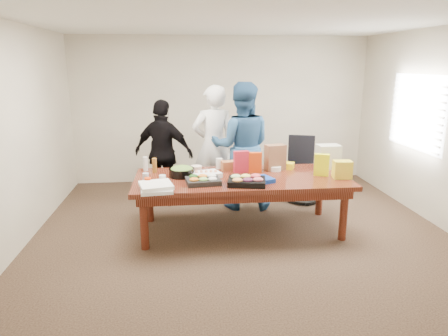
{
  "coord_description": "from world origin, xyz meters",
  "views": [
    {
      "loc": [
        -0.78,
        -5.04,
        2.2
      ],
      "look_at": [
        -0.22,
        0.1,
        0.85
      ],
      "focal_mm": 32.18,
      "sensor_mm": 36.0,
      "label": 1
    }
  ],
  "objects": [
    {
      "name": "person_left",
      "position": [
        -1.06,
        1.17,
        0.84
      ],
      "size": [
        1.06,
        0.78,
        1.68
      ],
      "primitive_type": "imported",
      "rotation": [
        0.0,
        0.0,
        2.71
      ],
      "color": "black",
      "rests_on": "floor"
    },
    {
      "name": "clear_cup_b",
      "position": [
        -1.24,
        -0.06,
        0.8
      ],
      "size": [
        0.1,
        0.1,
        0.11
      ],
      "primitive_type": "cylinder",
      "rotation": [
        0.0,
        0.0,
        -0.3
      ],
      "color": "silver",
      "rests_on": "conference_table"
    },
    {
      "name": "chip_bag_red",
      "position": [
        0.03,
        0.23,
        0.9
      ],
      "size": [
        0.21,
        0.11,
        0.3
      ],
      "primitive_type": "cube",
      "rotation": [
        0.0,
        0.0,
        0.12
      ],
      "color": "#B51E31",
      "rests_on": "conference_table"
    },
    {
      "name": "bread_loaf",
      "position": [
        -0.06,
        0.38,
        0.81
      ],
      "size": [
        0.34,
        0.18,
        0.13
      ],
      "primitive_type": "cube",
      "rotation": [
        0.0,
        0.0,
        0.15
      ],
      "color": "#9F5A32",
      "rests_on": "conference_table"
    },
    {
      "name": "person_right",
      "position": [
        0.14,
        0.92,
        0.97
      ],
      "size": [
        1.04,
        0.86,
        1.94
      ],
      "primitive_type": "imported",
      "rotation": [
        0.0,
        0.0,
        3.0
      ],
      "color": "#264F7D",
      "rests_on": "floor"
    },
    {
      "name": "person_center",
      "position": [
        -0.27,
        1.18,
        0.95
      ],
      "size": [
        0.77,
        0.59,
        1.89
      ],
      "primitive_type": "imported",
      "rotation": [
        0.0,
        0.0,
        3.35
      ],
      "color": "white",
      "rests_on": "floor"
    },
    {
      "name": "salad_bowl",
      "position": [
        -0.78,
        0.11,
        0.81
      ],
      "size": [
        0.38,
        0.38,
        0.11
      ],
      "primitive_type": "cylinder",
      "rotation": [
        0.0,
        0.0,
        0.14
      ],
      "color": "black",
      "rests_on": "conference_table"
    },
    {
      "name": "mustard_bottle",
      "position": [
        0.12,
        0.36,
        0.84
      ],
      "size": [
        0.07,
        0.07,
        0.19
      ],
      "primitive_type": "cylinder",
      "rotation": [
        0.0,
        0.0,
        0.13
      ],
      "color": "#F6FC14",
      "rests_on": "conference_table"
    },
    {
      "name": "pizza_box_lower",
      "position": [
        -1.08,
        -0.48,
        0.77
      ],
      "size": [
        0.4,
        0.4,
        0.04
      ],
      "primitive_type": "cube",
      "rotation": [
        0.0,
        0.0,
        0.1
      ],
      "color": "white",
      "rests_on": "conference_table"
    },
    {
      "name": "ranch_bottle",
      "position": [
        -1.28,
        0.47,
        0.85
      ],
      "size": [
        0.07,
        0.07,
        0.2
      ],
      "primitive_type": "cylinder",
      "rotation": [
        0.0,
        0.0,
        -0.03
      ],
      "color": "silver",
      "rests_on": "conference_table"
    },
    {
      "name": "grocery_bag_yellow",
      "position": [
        1.3,
        -0.19,
        0.87
      ],
      "size": [
        0.25,
        0.18,
        0.23
      ],
      "primitive_type": "cube",
      "rotation": [
        0.0,
        0.0,
        -0.11
      ],
      "color": "yellow",
      "rests_on": "conference_table"
    },
    {
      "name": "wall_front",
      "position": [
        0.0,
        -2.5,
        1.35
      ],
      "size": [
        5.5,
        0.04,
        2.7
      ],
      "primitive_type": "cube",
      "color": "beige",
      "rests_on": "floor"
    },
    {
      "name": "red_cup",
      "position": [
        -1.2,
        -0.28,
        0.8
      ],
      "size": [
        0.09,
        0.09,
        0.11
      ],
      "primitive_type": "cylinder",
      "rotation": [
        0.0,
        0.0,
        0.16
      ],
      "color": "red",
      "rests_on": "conference_table"
    },
    {
      "name": "kraft_bag",
      "position": [
        0.52,
        0.32,
        0.93
      ],
      "size": [
        0.3,
        0.22,
        0.36
      ],
      "primitive_type": "cube",
      "rotation": [
        0.0,
        0.0,
        0.23
      ],
      "color": "brown",
      "rests_on": "conference_table"
    },
    {
      "name": "sheet_cake",
      "position": [
        -0.46,
        0.06,
        0.78
      ],
      "size": [
        0.43,
        0.37,
        0.06
      ],
      "primitive_type": "cube",
      "rotation": [
        0.0,
        0.0,
        0.33
      ],
      "color": "white",
      "rests_on": "conference_table"
    },
    {
      "name": "chip_bag_orange",
      "position": [
        0.22,
        0.23,
        0.89
      ],
      "size": [
        0.19,
        0.1,
        0.28
      ],
      "primitive_type": "cube",
      "rotation": [
        0.0,
        0.0,
        -0.11
      ],
      "color": "#CE3C0C",
      "rests_on": "conference_table"
    },
    {
      "name": "floor",
      "position": [
        0.0,
        0.0,
        -0.01
      ],
      "size": [
        5.5,
        5.0,
        0.02
      ],
      "primitive_type": "cube",
      "color": "#47301E",
      "rests_on": "ground"
    },
    {
      "name": "chip_bag_blue",
      "position": [
        0.18,
        -0.26,
        0.78
      ],
      "size": [
        0.43,
        0.38,
        0.05
      ],
      "primitive_type": "cube",
      "rotation": [
        0.0,
        0.0,
        0.39
      ],
      "color": "#133CAF",
      "rests_on": "conference_table"
    },
    {
      "name": "mayo_jar",
      "position": [
        -0.25,
        0.48,
        0.82
      ],
      "size": [
        0.11,
        0.11,
        0.15
      ],
      "primitive_type": "cylinder",
      "rotation": [
        0.0,
        0.0,
        -0.25
      ],
      "color": "silver",
      "rests_on": "conference_table"
    },
    {
      "name": "conference_table",
      "position": [
        0.0,
        0.0,
        0.38
      ],
      "size": [
        2.8,
        1.2,
        0.75
      ],
      "primitive_type": "cube",
      "color": "#4C1C0F",
      "rests_on": "floor"
    },
    {
      "name": "grocery_bag_white",
      "position": [
        1.3,
        0.33,
        0.92
      ],
      "size": [
        0.32,
        0.23,
        0.34
      ],
      "primitive_type": "cube",
      "rotation": [
        0.0,
        0.0,
        0.01
      ],
      "color": "silver",
      "rests_on": "conference_table"
    },
    {
      "name": "plate_a",
      "position": [
        0.59,
        0.45,
        0.76
      ],
      "size": [
        0.29,
        0.29,
        0.01
      ],
      "primitive_type": "cylinder",
      "rotation": [
        0.0,
        0.0,
        -0.27
      ],
      "color": "white",
      "rests_on": "conference_table"
    },
    {
      "name": "dip_bowl_b",
      "position": [
        -0.58,
        0.42,
        0.78
      ],
      "size": [
        0.2,
        0.2,
        0.06
      ],
      "primitive_type": "cylinder",
      "rotation": [
        0.0,
        0.0,
        0.34
      ],
      "color": "#F7DDC4",
      "rests_on": "conference_table"
    },
    {
      "name": "wall_left",
      "position": [
        -2.75,
        0.0,
        1.35
      ],
      "size": [
        0.04,
        5.0,
        2.7
      ],
      "primitive_type": "cube",
      "color": "beige",
      "rests_on": "floor"
    },
    {
      "name": "veggie_tray",
      "position": [
        -0.52,
        -0.24,
        0.78
      ],
      "size": [
        0.45,
        0.37,
        0.06
      ],
      "primitive_type": "cube",
      "rotation": [
        0.0,
        0.0,
        0.11
      ],
      "color": "black",
      "rests_on": "conference_table"
    },
    {
      "name": "window_blinds",
      "position": [
        2.68,
        0.6,
        1.5
      ],
      "size": [
        0.04,
        1.36,
        1.0
      ],
      "primitive_type": "cube",
      "color": "beige",
      "rests_on": "wall_right"
    },
    {
      "name": "wall_back",
      "position": [
        0.0,
        2.5,
        1.35
      ],
      "size": [
        5.5,
        0.04,
        2.7
      ],
      "primitive_type": "cube",
      "color": "beige",
      "rests_on": "floor"
    },
    {
      "name": "clear_cup_a",
      "position": [
        -1.02,
        -0.21,
        0.81
      ],
      "size": [
        0.1,
        0.1,
        0.12
      ],
      "primitive_type": "cylinder",
      "rotation": [
        0.0,
        0.0,
        0.26
      ],
      "color": "white",
      "rests_on": "conference_table"
    },
    {
      "name": "banana_bunch",
      "position": [
        0.68,
        0.39,
        0.79
      ],
      "size": [
        0.31,
        0.26,
        0.09
      ],
      "primitive_type": "cube",
      "rotation": [
        0.0,
        0.0,
        -0.49
      ],
      "color": "yellow",
      "rests_on": "conference_table"
    },
    {
      "name": "plate_b",
      "position": [
        0.6,
        0.42,
        0.76
      ],
      "size": [
        0.31,
        0.31,
        0.02
      ],
      "primitive_type": "cylinder",
      "rotation": [
        0.0,
        0.0,
        -0.34
      ],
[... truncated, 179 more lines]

